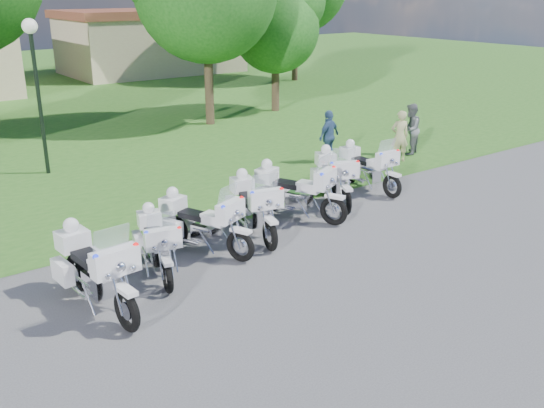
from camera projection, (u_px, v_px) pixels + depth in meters
ground at (307, 262)px, 12.64m from camera, size 100.00×100.00×0.00m
motorcycle_0 at (95, 268)px, 10.65m from camera, size 1.00×2.64×1.77m
motorcycle_1 at (157, 242)px, 12.01m from camera, size 1.12×2.22×1.52m
motorcycle_2 at (201, 222)px, 12.96m from camera, size 1.37×2.30×1.63m
motorcycle_3 at (253, 205)px, 13.90m from camera, size 1.21×2.44×1.67m
motorcycle_4 at (295, 190)px, 14.89m from camera, size 1.48×2.37×1.71m
motorcycle_5 at (334, 176)px, 16.04m from camera, size 1.46×2.32×1.67m
motorcycle_6 at (367, 166)px, 17.07m from camera, size 0.78×2.36×1.59m
lamp_post at (34, 60)px, 17.58m from camera, size 0.44×0.44×4.60m
tree_3 at (275, 20)px, 27.01m from camera, size 4.62×3.94×6.16m
building_east at (151, 41)px, 40.85m from camera, size 11.44×7.28×4.10m
bystander_a at (400, 136)px, 19.73m from camera, size 0.73×0.62×1.69m
bystander_b at (410, 129)px, 20.60m from camera, size 1.06×0.98×1.74m
bystander_c at (329, 137)px, 19.68m from camera, size 1.07×0.66×1.71m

